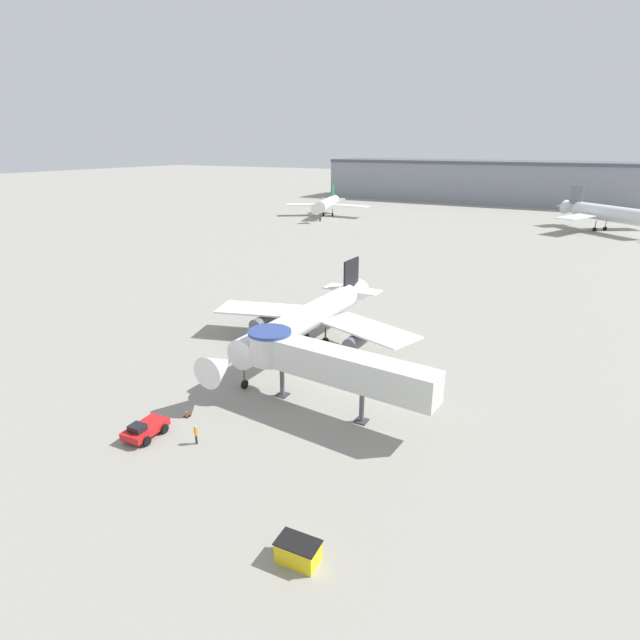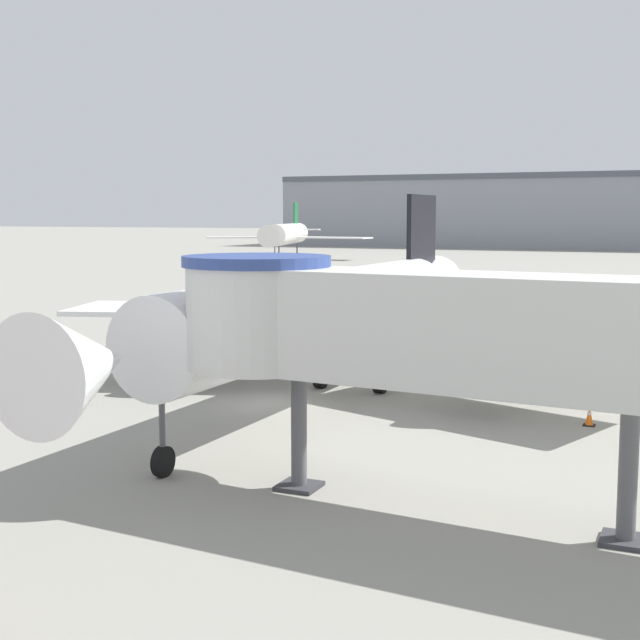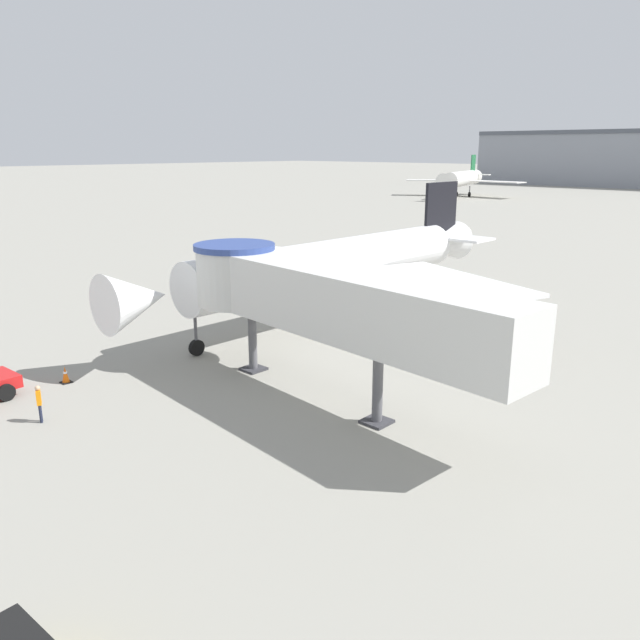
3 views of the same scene
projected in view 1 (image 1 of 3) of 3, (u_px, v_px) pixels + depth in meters
name	position (u px, v px, depth m)	size (l,w,h in m)	color
ground_plane	(287.00, 350.00, 58.39)	(800.00, 800.00, 0.00)	gray
main_airplane	(306.00, 320.00, 57.71)	(26.84, 31.02, 8.50)	white
jet_bridge	(323.00, 362.00, 43.96)	(18.72, 4.76, 6.38)	silver
pushback_tug_red	(145.00, 429.00, 40.96)	(2.50, 3.82, 1.50)	red
service_container_yellow	(298.00, 551.00, 28.68)	(2.59, 1.68, 1.37)	yellow
traffic_cone_starboard_wing	(387.00, 364.00, 53.84)	(0.42, 0.42, 0.69)	black
traffic_cone_near_nose	(186.00, 413.00, 44.06)	(0.50, 0.50, 0.82)	black
ground_crew_marshaller	(196.00, 433.00, 39.93)	(0.36, 0.29, 1.61)	#1E2338
background_jet_green_tail	(327.00, 204.00, 163.51)	(27.61, 27.27, 9.56)	white
background_jet_gray_tail	(610.00, 214.00, 134.54)	(29.17, 28.02, 11.55)	silver
terminal_building	(481.00, 181.00, 207.05)	(127.22, 27.48, 16.38)	gray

